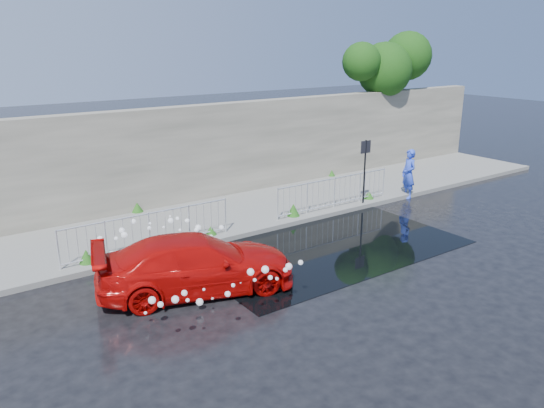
# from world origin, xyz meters

# --- Properties ---
(ground) EXTENTS (90.00, 90.00, 0.00)m
(ground) POSITION_xyz_m (0.00, 0.00, 0.00)
(ground) COLOR black
(ground) RESTS_ON ground
(pavement) EXTENTS (30.00, 4.00, 0.15)m
(pavement) POSITION_xyz_m (0.00, 5.00, 0.07)
(pavement) COLOR slate
(pavement) RESTS_ON ground
(curb) EXTENTS (30.00, 0.25, 0.16)m
(curb) POSITION_xyz_m (0.00, 3.00, 0.08)
(curb) COLOR slate
(curb) RESTS_ON ground
(retaining_wall) EXTENTS (30.00, 0.60, 3.50)m
(retaining_wall) POSITION_xyz_m (0.00, 7.20, 1.90)
(retaining_wall) COLOR #59574B
(retaining_wall) RESTS_ON pavement
(puddle) EXTENTS (8.00, 5.00, 0.01)m
(puddle) POSITION_xyz_m (0.50, 1.00, 0.01)
(puddle) COLOR black
(puddle) RESTS_ON ground
(sign_post) EXTENTS (0.45, 0.06, 2.50)m
(sign_post) POSITION_xyz_m (4.20, 3.10, 1.72)
(sign_post) COLOR black
(sign_post) RESTS_ON ground
(tree) EXTENTS (5.01, 2.54, 6.35)m
(tree) POSITION_xyz_m (9.82, 7.42, 4.83)
(tree) COLOR #332114
(tree) RESTS_ON ground
(railing_left) EXTENTS (5.05, 0.05, 1.10)m
(railing_left) POSITION_xyz_m (-4.00, 3.35, 0.74)
(railing_left) COLOR silver
(railing_left) RESTS_ON pavement
(railing_right) EXTENTS (5.05, 0.05, 1.10)m
(railing_right) POSITION_xyz_m (3.00, 3.35, 0.74)
(railing_right) COLOR silver
(railing_right) RESTS_ON pavement
(weeds) EXTENTS (12.17, 3.93, 0.43)m
(weeds) POSITION_xyz_m (-0.38, 4.41, 0.32)
(weeds) COLOR #124211
(weeds) RESTS_ON pavement
(water_spray) EXTENTS (3.70, 5.68, 1.06)m
(water_spray) POSITION_xyz_m (-4.02, 1.21, 0.69)
(water_spray) COLOR white
(water_spray) RESTS_ON ground
(red_car) EXTENTS (5.15, 3.22, 1.39)m
(red_car) POSITION_xyz_m (-3.98, 0.49, 0.70)
(red_car) COLOR #AB0806
(red_car) RESTS_ON ground
(person) EXTENTS (0.63, 0.80, 1.91)m
(person) POSITION_xyz_m (6.50, 3.00, 0.96)
(person) COLOR blue
(person) RESTS_ON ground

